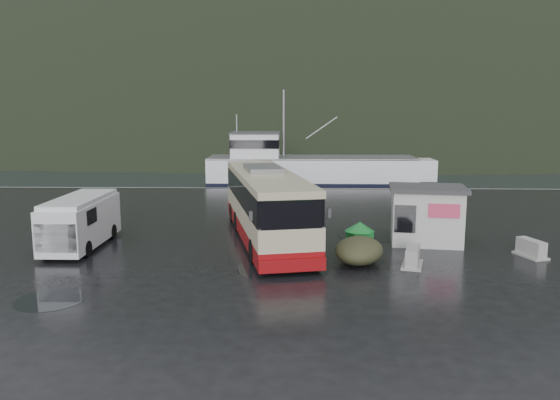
{
  "coord_description": "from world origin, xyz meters",
  "views": [
    {
      "loc": [
        1.94,
        -25.07,
        6.63
      ],
      "look_at": [
        1.19,
        4.12,
        1.7
      ],
      "focal_mm": 35.0,
      "sensor_mm": 36.0,
      "label": 1
    }
  ],
  "objects_px": {
    "coach_bus": "(266,239)",
    "jersey_barrier_c": "(530,257)",
    "ticket_kiosk": "(425,243)",
    "jersey_barrier_a": "(311,251)",
    "dome_tent": "(359,263)",
    "waste_bin_left": "(308,260)",
    "fishing_trawler": "(312,175)",
    "waste_bin_right": "(359,251)",
    "white_van": "(83,247)",
    "jersey_barrier_b": "(412,266)"
  },
  "relations": [
    {
      "from": "waste_bin_left",
      "to": "fishing_trawler",
      "type": "relative_size",
      "value": 0.06
    },
    {
      "from": "jersey_barrier_a",
      "to": "jersey_barrier_c",
      "type": "distance_m",
      "value": 9.92
    },
    {
      "from": "dome_tent",
      "to": "jersey_barrier_b",
      "type": "relative_size",
      "value": 1.76
    },
    {
      "from": "waste_bin_right",
      "to": "dome_tent",
      "type": "height_order",
      "value": "waste_bin_right"
    },
    {
      "from": "dome_tent",
      "to": "ticket_kiosk",
      "type": "xyz_separation_m",
      "value": [
        3.73,
        3.64,
        0.0
      ]
    },
    {
      "from": "waste_bin_left",
      "to": "jersey_barrier_a",
      "type": "relative_size",
      "value": 0.86
    },
    {
      "from": "dome_tent",
      "to": "jersey_barrier_c",
      "type": "bearing_deg",
      "value": 8.88
    },
    {
      "from": "dome_tent",
      "to": "ticket_kiosk",
      "type": "bearing_deg",
      "value": 44.3
    },
    {
      "from": "ticket_kiosk",
      "to": "jersey_barrier_a",
      "type": "height_order",
      "value": "ticket_kiosk"
    },
    {
      "from": "dome_tent",
      "to": "jersey_barrier_b",
      "type": "height_order",
      "value": "dome_tent"
    },
    {
      "from": "coach_bus",
      "to": "jersey_barrier_c",
      "type": "height_order",
      "value": "coach_bus"
    },
    {
      "from": "waste_bin_left",
      "to": "waste_bin_right",
      "type": "bearing_deg",
      "value": 33.11
    },
    {
      "from": "jersey_barrier_c",
      "to": "ticket_kiosk",
      "type": "bearing_deg",
      "value": 149.94
    },
    {
      "from": "jersey_barrier_c",
      "to": "coach_bus",
      "type": "bearing_deg",
      "value": 166.0
    },
    {
      "from": "coach_bus",
      "to": "waste_bin_left",
      "type": "xyz_separation_m",
      "value": [
        2.04,
        -3.81,
        0.0
      ]
    },
    {
      "from": "white_van",
      "to": "waste_bin_right",
      "type": "bearing_deg",
      "value": -1.73
    },
    {
      "from": "fishing_trawler",
      "to": "white_van",
      "type": "bearing_deg",
      "value": -112.31
    },
    {
      "from": "white_van",
      "to": "jersey_barrier_a",
      "type": "xyz_separation_m",
      "value": [
        11.04,
        -0.49,
        0.0
      ]
    },
    {
      "from": "dome_tent",
      "to": "waste_bin_right",
      "type": "bearing_deg",
      "value": 82.74
    },
    {
      "from": "coach_bus",
      "to": "ticket_kiosk",
      "type": "xyz_separation_m",
      "value": [
        7.95,
        -0.61,
        0.0
      ]
    },
    {
      "from": "ticket_kiosk",
      "to": "jersey_barrier_b",
      "type": "relative_size",
      "value": 2.23
    },
    {
      "from": "waste_bin_right",
      "to": "dome_tent",
      "type": "distance_m",
      "value": 2.05
    },
    {
      "from": "ticket_kiosk",
      "to": "dome_tent",
      "type": "bearing_deg",
      "value": -127.63
    },
    {
      "from": "dome_tent",
      "to": "jersey_barrier_b",
      "type": "xyz_separation_m",
      "value": [
        2.23,
        -0.4,
        0.0
      ]
    },
    {
      "from": "waste_bin_left",
      "to": "ticket_kiosk",
      "type": "xyz_separation_m",
      "value": [
        5.91,
        3.2,
        0.0
      ]
    },
    {
      "from": "coach_bus",
      "to": "ticket_kiosk",
      "type": "bearing_deg",
      "value": -16.46
    },
    {
      "from": "dome_tent",
      "to": "jersey_barrier_c",
      "type": "xyz_separation_m",
      "value": [
        7.89,
        1.23,
        0.0
      ]
    },
    {
      "from": "waste_bin_right",
      "to": "ticket_kiosk",
      "type": "height_order",
      "value": "ticket_kiosk"
    },
    {
      "from": "dome_tent",
      "to": "ticket_kiosk",
      "type": "relative_size",
      "value": 0.79
    },
    {
      "from": "white_van",
      "to": "jersey_barrier_b",
      "type": "bearing_deg",
      "value": -10.54
    },
    {
      "from": "jersey_barrier_b",
      "to": "dome_tent",
      "type": "bearing_deg",
      "value": 169.78
    },
    {
      "from": "coach_bus",
      "to": "ticket_kiosk",
      "type": "relative_size",
      "value": 3.56
    },
    {
      "from": "jersey_barrier_b",
      "to": "white_van",
      "type": "bearing_deg",
      "value": 169.48
    },
    {
      "from": "waste_bin_right",
      "to": "waste_bin_left",
      "type": "bearing_deg",
      "value": -146.89
    },
    {
      "from": "white_van",
      "to": "ticket_kiosk",
      "type": "distance_m",
      "value": 16.82
    },
    {
      "from": "white_van",
      "to": "jersey_barrier_c",
      "type": "height_order",
      "value": "white_van"
    },
    {
      "from": "jersey_barrier_a",
      "to": "jersey_barrier_c",
      "type": "bearing_deg",
      "value": -4.09
    },
    {
      "from": "jersey_barrier_a",
      "to": "fishing_trawler",
      "type": "height_order",
      "value": "fishing_trawler"
    },
    {
      "from": "jersey_barrier_b",
      "to": "fishing_trawler",
      "type": "relative_size",
      "value": 0.07
    },
    {
      "from": "jersey_barrier_a",
      "to": "jersey_barrier_c",
      "type": "xyz_separation_m",
      "value": [
        9.9,
        -0.71,
        0.0
      ]
    },
    {
      "from": "jersey_barrier_a",
      "to": "waste_bin_left",
      "type": "bearing_deg",
      "value": -96.8
    },
    {
      "from": "waste_bin_left",
      "to": "dome_tent",
      "type": "distance_m",
      "value": 2.23
    },
    {
      "from": "jersey_barrier_a",
      "to": "jersey_barrier_b",
      "type": "relative_size",
      "value": 0.98
    },
    {
      "from": "fishing_trawler",
      "to": "coach_bus",
      "type": "bearing_deg",
      "value": -96.62
    },
    {
      "from": "dome_tent",
      "to": "ticket_kiosk",
      "type": "height_order",
      "value": "ticket_kiosk"
    },
    {
      "from": "white_van",
      "to": "dome_tent",
      "type": "height_order",
      "value": "white_van"
    },
    {
      "from": "waste_bin_right",
      "to": "jersey_barrier_b",
      "type": "relative_size",
      "value": 0.85
    },
    {
      "from": "jersey_barrier_c",
      "to": "waste_bin_left",
      "type": "bearing_deg",
      "value": -175.52
    },
    {
      "from": "ticket_kiosk",
      "to": "jersey_barrier_a",
      "type": "xyz_separation_m",
      "value": [
        -5.74,
        -1.7,
        0.0
      ]
    },
    {
      "from": "white_van",
      "to": "waste_bin_right",
      "type": "distance_m",
      "value": 13.31
    }
  ]
}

